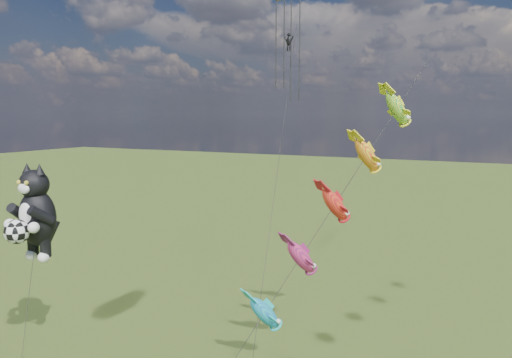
% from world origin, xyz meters
% --- Properties ---
extents(cat_kite_rig, '(3.01, 4.31, 12.15)m').
position_xyz_m(cat_kite_rig, '(-0.11, 1.00, 9.14)').
color(cat_kite_rig, brown).
rests_on(cat_kite_rig, ground).
extents(fish_windsock_rig, '(8.53, 13.62, 18.31)m').
position_xyz_m(fish_windsock_rig, '(17.43, 5.67, 10.28)').
color(fish_windsock_rig, brown).
rests_on(fish_windsock_rig, ground).
extents(parafoil_rig, '(5.01, 17.06, 25.10)m').
position_xyz_m(parafoil_rig, '(9.84, 17.00, 20.89)').
color(parafoil_rig, brown).
rests_on(parafoil_rig, ground).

